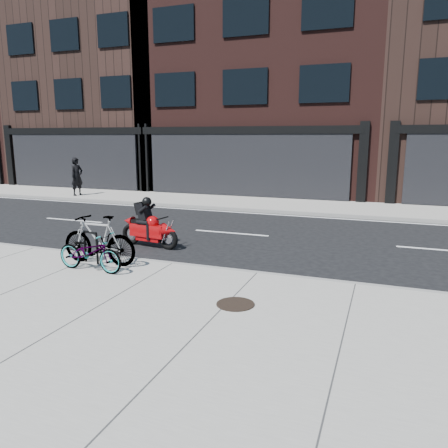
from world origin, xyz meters
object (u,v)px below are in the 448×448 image
at_px(bike_rack, 91,244).
at_px(manhole_cover, 235,304).
at_px(motorcycle, 151,227).
at_px(pedestrian, 77,177).
at_px(bicycle_front, 90,252).
at_px(bicycle_rear, 99,240).

bearing_deg(bike_rack, manhole_cover, -17.57).
relative_size(motorcycle, pedestrian, 1.00).
distance_m(bike_rack, manhole_cover, 4.09).
distance_m(bicycle_front, pedestrian, 12.98).
height_order(bicycle_rear, pedestrian, pedestrian).
height_order(bicycle_front, manhole_cover, bicycle_front).
height_order(motorcycle, manhole_cover, motorcycle).
height_order(bicycle_front, bicycle_rear, bicycle_rear).
bearing_deg(bicycle_rear, pedestrian, -139.30).
height_order(bike_rack, bicycle_rear, bicycle_rear).
height_order(bicycle_rear, manhole_cover, bicycle_rear).
relative_size(motorcycle, manhole_cover, 2.79).
xyz_separation_m(bike_rack, manhole_cover, (3.88, -1.23, -0.42)).
distance_m(bicycle_rear, manhole_cover, 3.90).
bearing_deg(motorcycle, manhole_cover, -36.18).
distance_m(bicycle_front, motorcycle, 2.71).
height_order(motorcycle, pedestrian, pedestrian).
distance_m(bicycle_front, manhole_cover, 3.62).
relative_size(bicycle_front, motorcycle, 0.87).
relative_size(bike_rack, bicycle_rear, 0.39).
relative_size(bicycle_rear, pedestrian, 1.02).
bearing_deg(pedestrian, bicycle_rear, -126.96).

